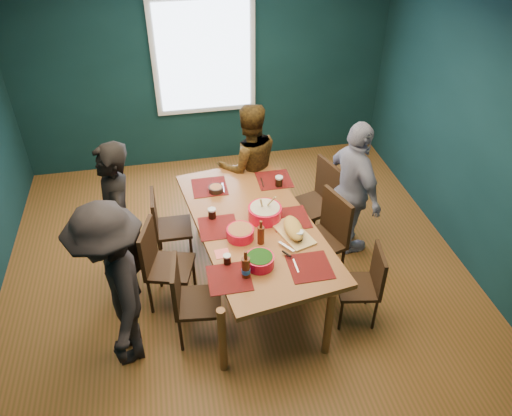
{
  "coord_description": "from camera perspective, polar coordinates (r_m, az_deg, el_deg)",
  "views": [
    {
      "loc": [
        -0.57,
        -3.9,
        3.85
      ],
      "look_at": [
        0.18,
        -0.13,
        0.97
      ],
      "focal_mm": 35.0,
      "sensor_mm": 36.0,
      "label": 1
    }
  ],
  "objects": [
    {
      "name": "chair_right_near",
      "position": [
        4.86,
        12.54,
        -8.12
      ],
      "size": [
        0.44,
        0.44,
        0.84
      ],
      "rotation": [
        0.0,
        0.0,
        -0.17
      ],
      "color": "black",
      "rests_on": "floor"
    },
    {
      "name": "small_bowl",
      "position": [
        5.28,
        -4.61,
        2.19
      ],
      "size": [
        0.16,
        0.16,
        0.06
      ],
      "color": "black",
      "rests_on": "dining_table"
    },
    {
      "name": "bowl_dumpling",
      "position": [
        4.87,
        1.02,
        -0.49
      ],
      "size": [
        0.33,
        0.33,
        0.31
      ],
      "color": "red",
      "rests_on": "dining_table"
    },
    {
      "name": "dining_table",
      "position": [
        4.91,
        -0.17,
        -2.43
      ],
      "size": [
        1.39,
        2.3,
        0.82
      ],
      "rotation": [
        0.0,
        0.0,
        0.15
      ],
      "color": "brown",
      "rests_on": "floor"
    },
    {
      "name": "person_back",
      "position": [
        5.8,
        -0.79,
        4.79
      ],
      "size": [
        0.79,
        0.64,
        1.54
      ],
      "primitive_type": "imported",
      "rotation": [
        0.0,
        0.0,
        3.22
      ],
      "color": "black",
      "rests_on": "floor"
    },
    {
      "name": "napkin_b",
      "position": [
        4.53,
        -3.88,
        -5.22
      ],
      "size": [
        0.13,
        0.13,
        0.0
      ],
      "primitive_type": "cube",
      "rotation": [
        0.0,
        0.0,
        0.05
      ],
      "color": "#FF6F6B",
      "rests_on": "dining_table"
    },
    {
      "name": "cola_glass_b",
      "position": [
        4.63,
        4.93,
        -3.17
      ],
      "size": [
        0.08,
        0.08,
        0.11
      ],
      "color": "black",
      "rests_on": "dining_table"
    },
    {
      "name": "chair_left_far",
      "position": [
        5.45,
        -10.38,
        -1.68
      ],
      "size": [
        0.4,
        0.4,
        0.87
      ],
      "rotation": [
        0.0,
        0.0,
        -0.02
      ],
      "color": "black",
      "rests_on": "floor"
    },
    {
      "name": "chair_left_near",
      "position": [
        4.59,
        -7.74,
        -9.97
      ],
      "size": [
        0.45,
        0.45,
        0.9
      ],
      "rotation": [
        0.0,
        0.0,
        -0.12
      ],
      "color": "black",
      "rests_on": "floor"
    },
    {
      "name": "beer_bottle_b",
      "position": [
        4.57,
        0.56,
        -3.05
      ],
      "size": [
        0.07,
        0.07,
        0.25
      ],
      "color": "#4C1E0D",
      "rests_on": "dining_table"
    },
    {
      "name": "cola_glass_a",
      "position": [
        4.39,
        -3.32,
        -5.84
      ],
      "size": [
        0.07,
        0.07,
        0.1
      ],
      "color": "black",
      "rests_on": "dining_table"
    },
    {
      "name": "person_right",
      "position": [
        5.46,
        11.06,
        2.02
      ],
      "size": [
        0.58,
        0.99,
        1.58
      ],
      "primitive_type": "imported",
      "rotation": [
        0.0,
        0.0,
        1.79
      ],
      "color": "white",
      "rests_on": "floor"
    },
    {
      "name": "chair_left_mid",
      "position": [
        4.94,
        -10.89,
        -5.85
      ],
      "size": [
        0.53,
        0.53,
        0.94
      ],
      "rotation": [
        0.0,
        0.0,
        -0.28
      ],
      "color": "black",
      "rests_on": "floor"
    },
    {
      "name": "bowl_herbs",
      "position": [
        4.36,
        0.44,
        -6.03
      ],
      "size": [
        0.25,
        0.25,
        0.11
      ],
      "color": "red",
      "rests_on": "dining_table"
    },
    {
      "name": "napkin_c",
      "position": [
        4.45,
        6.4,
        -6.31
      ],
      "size": [
        0.15,
        0.15,
        0.0
      ],
      "primitive_type": "cube",
      "rotation": [
        0.0,
        0.0,
        0.22
      ],
      "color": "#FF6F6B",
      "rests_on": "dining_table"
    },
    {
      "name": "bowl_salad",
      "position": [
        4.65,
        -1.8,
        -2.86
      ],
      "size": [
        0.26,
        0.26,
        0.11
      ],
      "color": "red",
      "rests_on": "dining_table"
    },
    {
      "name": "cola_glass_c",
      "position": [
        5.35,
        2.65,
        3.11
      ],
      "size": [
        0.08,
        0.08,
        0.12
      ],
      "color": "black",
      "rests_on": "dining_table"
    },
    {
      "name": "cola_glass_d",
      "position": [
        4.9,
        -5.05,
        -0.58
      ],
      "size": [
        0.08,
        0.08,
        0.11
      ],
      "color": "black",
      "rests_on": "dining_table"
    },
    {
      "name": "beer_bottle_a",
      "position": [
        4.24,
        -1.17,
        -6.84
      ],
      "size": [
        0.08,
        0.08,
        0.28
      ],
      "color": "#4C1E0D",
      "rests_on": "dining_table"
    },
    {
      "name": "room",
      "position": [
        4.88,
        -2.96,
        6.28
      ],
      "size": [
        5.01,
        5.01,
        2.71
      ],
      "color": "brown",
      "rests_on": "ground"
    },
    {
      "name": "chair_right_far",
      "position": [
        5.68,
        7.27,
        1.28
      ],
      "size": [
        0.56,
        0.56,
        0.99
      ],
      "rotation": [
        0.0,
        0.0,
        0.29
      ],
      "color": "black",
      "rests_on": "floor"
    },
    {
      "name": "person_near_left",
      "position": [
        4.36,
        -15.84,
        -8.76
      ],
      "size": [
        0.74,
        1.14,
        1.66
      ],
      "primitive_type": "imported",
      "rotation": [
        0.0,
        0.0,
        4.83
      ],
      "color": "black",
      "rests_on": "floor"
    },
    {
      "name": "person_far_left",
      "position": [
        5.0,
        -15.37,
        -1.57
      ],
      "size": [
        0.5,
        0.67,
        1.7
      ],
      "primitive_type": "imported",
      "rotation": [
        0.0,
        0.0,
        4.87
      ],
      "color": "black",
      "rests_on": "floor"
    },
    {
      "name": "chair_right_mid",
      "position": [
        5.17,
        8.03,
        -2.76
      ],
      "size": [
        0.57,
        0.57,
        1.0
      ],
      "rotation": [
        0.0,
        0.0,
        0.32
      ],
      "color": "black",
      "rests_on": "floor"
    },
    {
      "name": "cutting_board",
      "position": [
        4.7,
        4.28,
        -2.46
      ],
      "size": [
        0.37,
        0.6,
        0.13
      ],
      "rotation": [
        0.0,
        0.0,
        0.32
      ],
      "color": "#DAAF75",
      "rests_on": "dining_table"
    },
    {
      "name": "napkin_a",
      "position": [
        4.93,
        3.97,
        -1.17
      ],
      "size": [
        0.16,
        0.16,
        0.0
      ],
      "primitive_type": "cube",
      "rotation": [
        0.0,
        0.0,
        0.32
      ],
      "color": "#FF6F6B",
      "rests_on": "dining_table"
    }
  ]
}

